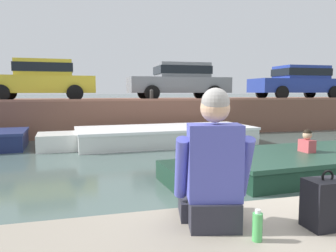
% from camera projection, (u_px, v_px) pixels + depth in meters
% --- Properties ---
extents(ground_plane, '(400.00, 400.00, 0.00)m').
position_uv_depth(ground_plane, '(171.00, 164.00, 7.69)').
color(ground_plane, '#4C605B').
extents(far_quay_wall, '(60.00, 6.00, 1.35)m').
position_uv_depth(far_quay_wall, '(126.00, 114.00, 15.12)').
color(far_quay_wall, brown).
rests_on(far_quay_wall, ground).
extents(far_wall_coping, '(60.00, 0.24, 0.08)m').
position_uv_depth(far_wall_coping, '(136.00, 100.00, 12.28)').
color(far_wall_coping, '#925F4C').
rests_on(far_wall_coping, far_quay_wall).
extents(boat_moored_central_white, '(6.85, 2.55, 0.56)m').
position_uv_depth(boat_moored_central_white, '(157.00, 136.00, 10.61)').
color(boat_moored_central_white, white).
rests_on(boat_moored_central_white, ground).
extents(motorboat_passing, '(7.05, 2.55, 0.93)m').
position_uv_depth(motorboat_passing, '(328.00, 160.00, 7.09)').
color(motorboat_passing, '#193828').
rests_on(motorboat_passing, ground).
extents(car_left_inner_yellow, '(4.07, 2.07, 1.54)m').
position_uv_depth(car_left_inner_yellow, '(42.00, 79.00, 12.49)').
color(car_left_inner_yellow, yellow).
rests_on(car_left_inner_yellow, far_quay_wall).
extents(car_centre_grey, '(4.24, 1.96, 1.54)m').
position_uv_depth(car_centre_grey, '(180.00, 80.00, 13.92)').
color(car_centre_grey, slate).
rests_on(car_centre_grey, far_quay_wall).
extents(car_right_inner_blue, '(4.40, 1.95, 1.54)m').
position_uv_depth(car_right_inner_blue, '(299.00, 81.00, 15.44)').
color(car_right_inner_blue, '#233893').
rests_on(car_right_inner_blue, far_quay_wall).
extents(mooring_bollard_mid, '(0.15, 0.15, 0.45)m').
position_uv_depth(mooring_bollard_mid, '(152.00, 94.00, 12.54)').
color(mooring_bollard_mid, '#2D2B28').
rests_on(mooring_bollard_mid, far_quay_wall).
extents(person_seated_left, '(0.58, 0.59, 0.97)m').
position_uv_depth(person_seated_left, '(213.00, 173.00, 2.28)').
color(person_seated_left, '#282833').
rests_on(person_seated_left, near_quay).
extents(bottle_drink, '(0.06, 0.06, 0.20)m').
position_uv_depth(bottle_drink, '(257.00, 226.00, 2.06)').
color(bottle_drink, '#4CB259').
rests_on(bottle_drink, near_quay).
extents(backpack_on_ledge, '(0.28, 0.24, 0.41)m').
position_uv_depth(backpack_on_ledge, '(325.00, 204.00, 2.26)').
color(backpack_on_ledge, black).
rests_on(backpack_on_ledge, near_quay).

